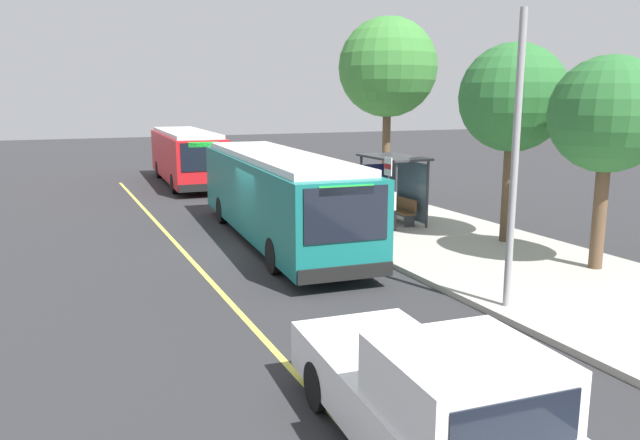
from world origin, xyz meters
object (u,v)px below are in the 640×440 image
at_px(waiting_bench, 401,210).
at_px(pedestrian_commuter, 389,207).
at_px(transit_bus_second, 186,155).
at_px(route_sign_post, 388,189).
at_px(transit_bus_main, 277,193).
at_px(pickup_truck, 433,402).

distance_m(waiting_bench, pedestrian_commuter, 2.18).
bearing_deg(transit_bus_second, route_sign_post, 8.09).
relative_size(transit_bus_second, route_sign_post, 3.97).
bearing_deg(transit_bus_main, route_sign_post, 46.49).
distance_m(pickup_truck, waiting_bench, 15.25).
distance_m(transit_bus_second, pedestrian_commuter, 16.87).
bearing_deg(pedestrian_commuter, transit_bus_second, -168.48).
bearing_deg(route_sign_post, waiting_bench, 142.24).
xyz_separation_m(transit_bus_main, pickup_truck, (12.95, -2.56, -0.76)).
bearing_deg(route_sign_post, pickup_truck, -26.98).
xyz_separation_m(pickup_truck, pedestrian_commuter, (-11.69, 6.11, 0.26)).
distance_m(transit_bus_main, transit_bus_second, 15.26).
xyz_separation_m(transit_bus_second, pedestrian_commuter, (16.52, 3.37, -0.50)).
height_order(transit_bus_main, pedestrian_commuter, transit_bus_main).
xyz_separation_m(waiting_bench, route_sign_post, (2.90, -2.25, 1.32)).
relative_size(transit_bus_second, pedestrian_commuter, 6.58).
bearing_deg(pickup_truck, pedestrian_commuter, 152.41).
height_order(waiting_bench, pedestrian_commuter, pedestrian_commuter).
distance_m(transit_bus_main, route_sign_post, 3.76).
bearing_deg(transit_bus_second, pedestrian_commuter, 11.52).
bearing_deg(route_sign_post, transit_bus_main, -133.51).
height_order(transit_bus_second, pedestrian_commuter, transit_bus_second).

